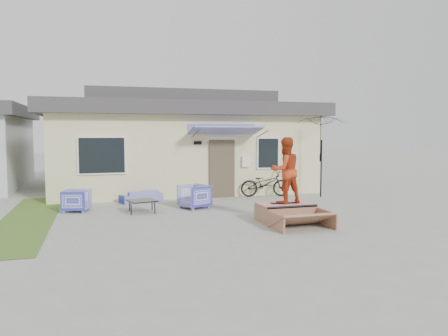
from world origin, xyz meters
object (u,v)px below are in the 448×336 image
object	(u,v)px
coffee_table	(142,206)
patio_umbrella	(321,149)
bicycle	(265,181)
skate_ramp	(285,213)
armchair_left	(77,199)
armchair_right	(194,195)
skateboard	(285,203)
loveseat	(141,194)
skater	(285,169)

from	to	relation	value
coffee_table	patio_umbrella	size ratio (longest dim) A/B	0.31
bicycle	skate_ramp	bearing A→B (deg)	173.52
patio_umbrella	skate_ramp	distance (m)	5.09
coffee_table	armchair_left	bearing A→B (deg)	159.35
armchair_left	armchair_right	size ratio (longest dim) A/B	0.90
armchair_right	skate_ramp	bearing A→B (deg)	11.87
coffee_table	skateboard	distance (m)	4.25
loveseat	skater	bearing A→B (deg)	109.54
loveseat	coffee_table	distance (m)	1.92
coffee_table	patio_umbrella	world-z (taller)	patio_umbrella
skater	bicycle	bearing A→B (deg)	-111.98
patio_umbrella	skate_ramp	size ratio (longest dim) A/B	1.30
patio_umbrella	armchair_right	bearing A→B (deg)	-167.62
armchair_right	skater	distance (m)	3.36
bicycle	patio_umbrella	world-z (taller)	patio_umbrella
skate_ramp	skateboard	bearing A→B (deg)	90.00
bicycle	patio_umbrella	distance (m)	2.36
loveseat	skater	world-z (taller)	skater
coffee_table	loveseat	bearing A→B (deg)	85.14
bicycle	patio_umbrella	xyz separation A→B (m)	(1.95, -0.63, 1.16)
armchair_right	bicycle	size ratio (longest dim) A/B	0.45
patio_umbrella	skateboard	distance (m)	4.99
patio_umbrella	skater	size ratio (longest dim) A/B	1.38
loveseat	armchair_right	size ratio (longest dim) A/B	1.73
armchair_left	skate_ramp	world-z (taller)	armchair_left
skate_ramp	skater	distance (m)	1.16
armchair_left	skate_ramp	xyz separation A→B (m)	(5.41, -3.06, -0.14)
patio_umbrella	skateboard	bearing A→B (deg)	-130.11
armchair_left	skater	distance (m)	6.27
loveseat	skate_ramp	size ratio (longest dim) A/B	0.76
bicycle	skater	bearing A→B (deg)	173.36
armchair_right	skateboard	size ratio (longest dim) A/B	1.06
armchair_left	skateboard	bearing A→B (deg)	-104.18
loveseat	bicycle	bearing A→B (deg)	162.02
coffee_table	skate_ramp	xyz separation A→B (m)	(3.55, -2.36, 0.05)
armchair_right	patio_umbrella	bearing A→B (deg)	78.35
patio_umbrella	skateboard	xyz separation A→B (m)	(-3.11, -3.69, -1.26)
armchair_right	loveseat	bearing A→B (deg)	-161.90
skater	patio_umbrella	bearing A→B (deg)	-137.13
armchair_left	coffee_table	world-z (taller)	armchair_left
coffee_table	skateboard	world-z (taller)	skateboard
loveseat	skate_ramp	distance (m)	5.45
bicycle	skate_ramp	distance (m)	4.53
patio_umbrella	skate_ramp	xyz separation A→B (m)	(-3.11, -3.74, -1.52)
armchair_left	bicycle	xyz separation A→B (m)	(6.56, 1.31, 0.22)
armchair_left	skateboard	world-z (taller)	armchair_left
loveseat	bicycle	distance (m)	4.56
patio_umbrella	skateboard	world-z (taller)	patio_umbrella
loveseat	skate_ramp	world-z (taller)	loveseat
bicycle	loveseat	bearing A→B (deg)	99.52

